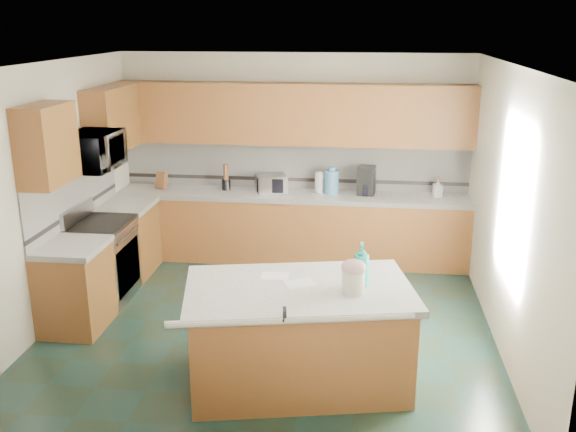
# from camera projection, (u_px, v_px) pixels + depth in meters

# --- Properties ---
(floor) EXTENTS (4.60, 4.60, 0.00)m
(floor) POSITION_uv_depth(u_px,v_px,m) (270.00, 327.00, 6.76)
(floor) COLOR black
(floor) RESTS_ON ground
(ceiling) EXTENTS (4.60, 4.60, 0.00)m
(ceiling) POSITION_uv_depth(u_px,v_px,m) (268.00, 64.00, 5.97)
(ceiling) COLOR white
(ceiling) RESTS_ON ground
(wall_back) EXTENTS (4.60, 0.04, 2.70)m
(wall_back) POSITION_uv_depth(u_px,v_px,m) (294.00, 156.00, 8.56)
(wall_back) COLOR white
(wall_back) RESTS_ON ground
(wall_front) EXTENTS (4.60, 0.04, 2.70)m
(wall_front) POSITION_uv_depth(u_px,v_px,m) (216.00, 301.00, 4.16)
(wall_front) COLOR white
(wall_front) RESTS_ON ground
(wall_left) EXTENTS (0.04, 4.60, 2.70)m
(wall_left) POSITION_uv_depth(u_px,v_px,m) (47.00, 196.00, 6.63)
(wall_left) COLOR white
(wall_left) RESTS_ON ground
(wall_right) EXTENTS (0.04, 4.60, 2.70)m
(wall_right) POSITION_uv_depth(u_px,v_px,m) (510.00, 212.00, 6.10)
(wall_right) COLOR white
(wall_right) RESTS_ON ground
(back_base_cab) EXTENTS (4.60, 0.60, 0.86)m
(back_base_cab) POSITION_uv_depth(u_px,v_px,m) (292.00, 229.00, 8.53)
(back_base_cab) COLOR #4E3214
(back_base_cab) RESTS_ON ground
(back_countertop) EXTENTS (4.60, 0.64, 0.06)m
(back_countertop) POSITION_uv_depth(u_px,v_px,m) (292.00, 196.00, 8.40)
(back_countertop) COLOR white
(back_countertop) RESTS_ON back_base_cab
(back_upper_cab) EXTENTS (4.60, 0.33, 0.78)m
(back_upper_cab) POSITION_uv_depth(u_px,v_px,m) (293.00, 114.00, 8.22)
(back_upper_cab) COLOR #4E3214
(back_upper_cab) RESTS_ON wall_back
(back_backsplash) EXTENTS (4.60, 0.02, 0.63)m
(back_backsplash) POSITION_uv_depth(u_px,v_px,m) (294.00, 165.00, 8.57)
(back_backsplash) COLOR silver
(back_backsplash) RESTS_ON back_countertop
(back_accent_band) EXTENTS (4.60, 0.01, 0.05)m
(back_accent_band) POSITION_uv_depth(u_px,v_px,m) (294.00, 179.00, 8.62)
(back_accent_band) COLOR black
(back_accent_band) RESTS_ON back_countertop
(left_base_cab_rear) EXTENTS (0.60, 0.82, 0.86)m
(left_base_cab_rear) POSITION_uv_depth(u_px,v_px,m) (128.00, 240.00, 8.09)
(left_base_cab_rear) COLOR #4E3214
(left_base_cab_rear) RESTS_ON ground
(left_counter_rear) EXTENTS (0.64, 0.82, 0.06)m
(left_counter_rear) POSITION_uv_depth(u_px,v_px,m) (125.00, 206.00, 7.95)
(left_counter_rear) COLOR white
(left_counter_rear) RESTS_ON left_base_cab_rear
(left_base_cab_front) EXTENTS (0.60, 0.72, 0.86)m
(left_base_cab_front) POSITION_uv_depth(u_px,v_px,m) (75.00, 289.00, 6.63)
(left_base_cab_front) COLOR #4E3214
(left_base_cab_front) RESTS_ON ground
(left_counter_front) EXTENTS (0.64, 0.72, 0.06)m
(left_counter_front) POSITION_uv_depth(u_px,v_px,m) (71.00, 247.00, 6.50)
(left_counter_front) COLOR white
(left_counter_front) RESTS_ON left_base_cab_front
(left_backsplash) EXTENTS (0.02, 2.30, 0.63)m
(left_backsplash) POSITION_uv_depth(u_px,v_px,m) (74.00, 193.00, 7.18)
(left_backsplash) COLOR silver
(left_backsplash) RESTS_ON wall_left
(left_accent_band) EXTENTS (0.01, 2.30, 0.05)m
(left_accent_band) POSITION_uv_depth(u_px,v_px,m) (77.00, 210.00, 7.24)
(left_accent_band) COLOR black
(left_accent_band) RESTS_ON wall_left
(left_upper_cab_rear) EXTENTS (0.33, 1.09, 0.78)m
(left_upper_cab_rear) POSITION_uv_depth(u_px,v_px,m) (112.00, 119.00, 7.78)
(left_upper_cab_rear) COLOR #4E3214
(left_upper_cab_rear) RESTS_ON wall_left
(left_upper_cab_front) EXTENTS (0.33, 0.72, 0.78)m
(left_upper_cab_front) POSITION_uv_depth(u_px,v_px,m) (47.00, 145.00, 6.20)
(left_upper_cab_front) COLOR #4E3214
(left_upper_cab_front) RESTS_ON wall_left
(range_body) EXTENTS (0.60, 0.76, 0.88)m
(range_body) POSITION_uv_depth(u_px,v_px,m) (103.00, 262.00, 7.33)
(range_body) COLOR #B7B7BC
(range_body) RESTS_ON ground
(range_oven_door) EXTENTS (0.02, 0.68, 0.55)m
(range_oven_door) POSITION_uv_depth(u_px,v_px,m) (128.00, 267.00, 7.31)
(range_oven_door) COLOR black
(range_oven_door) RESTS_ON range_body
(range_cooktop) EXTENTS (0.62, 0.78, 0.04)m
(range_cooktop) POSITION_uv_depth(u_px,v_px,m) (100.00, 224.00, 7.20)
(range_cooktop) COLOR black
(range_cooktop) RESTS_ON range_body
(range_handle) EXTENTS (0.02, 0.66, 0.02)m
(range_handle) POSITION_uv_depth(u_px,v_px,m) (128.00, 235.00, 7.20)
(range_handle) COLOR #B7B7BC
(range_handle) RESTS_ON range_body
(range_backguard) EXTENTS (0.06, 0.76, 0.18)m
(range_backguard) POSITION_uv_depth(u_px,v_px,m) (77.00, 213.00, 7.19)
(range_backguard) COLOR #B7B7BC
(range_backguard) RESTS_ON range_body
(microwave) EXTENTS (0.50, 0.73, 0.41)m
(microwave) POSITION_uv_depth(u_px,v_px,m) (93.00, 151.00, 6.95)
(microwave) COLOR #B7B7BC
(microwave) RESTS_ON wall_left
(island_base) EXTENTS (2.00, 1.40, 0.86)m
(island_base) POSITION_uv_depth(u_px,v_px,m) (299.00, 339.00, 5.60)
(island_base) COLOR #4E3214
(island_base) RESTS_ON ground
(island_top) EXTENTS (2.12, 1.51, 0.06)m
(island_top) POSITION_uv_depth(u_px,v_px,m) (299.00, 290.00, 5.47)
(island_top) COLOR white
(island_top) RESTS_ON island_base
(island_bullnose) EXTENTS (1.90, 0.45, 0.06)m
(island_bullnose) POSITION_uv_depth(u_px,v_px,m) (291.00, 320.00, 4.93)
(island_bullnose) COLOR white
(island_bullnose) RESTS_ON island_base
(treat_jar) EXTENTS (0.23, 0.23, 0.20)m
(treat_jar) POSITION_uv_depth(u_px,v_px,m) (353.00, 282.00, 5.31)
(treat_jar) COLOR silver
(treat_jar) RESTS_ON island_top
(treat_jar_lid) EXTENTS (0.21, 0.21, 0.13)m
(treat_jar_lid) POSITION_uv_depth(u_px,v_px,m) (354.00, 267.00, 5.27)
(treat_jar_lid) COLOR #CC98A3
(treat_jar_lid) RESTS_ON treat_jar
(treat_jar_knob) EXTENTS (0.07, 0.02, 0.02)m
(treat_jar_knob) POSITION_uv_depth(u_px,v_px,m) (354.00, 262.00, 5.26)
(treat_jar_knob) COLOR tan
(treat_jar_knob) RESTS_ON treat_jar_lid
(treat_jar_knob_end_l) EXTENTS (0.04, 0.04, 0.04)m
(treat_jar_knob_end_l) POSITION_uv_depth(u_px,v_px,m) (350.00, 262.00, 5.27)
(treat_jar_knob_end_l) COLOR tan
(treat_jar_knob_end_l) RESTS_ON treat_jar_lid
(treat_jar_knob_end_r) EXTENTS (0.04, 0.04, 0.04)m
(treat_jar_knob_end_r) POSITION_uv_depth(u_px,v_px,m) (358.00, 262.00, 5.26)
(treat_jar_knob_end_r) COLOR tan
(treat_jar_knob_end_r) RESTS_ON treat_jar_lid
(soap_bottle_island) EXTENTS (0.15, 0.15, 0.39)m
(soap_bottle_island) POSITION_uv_depth(u_px,v_px,m) (361.00, 264.00, 5.43)
(soap_bottle_island) COLOR teal
(soap_bottle_island) RESTS_ON island_top
(paper_sheet_a) EXTENTS (0.30, 0.27, 0.00)m
(paper_sheet_a) POSITION_uv_depth(u_px,v_px,m) (299.00, 283.00, 5.54)
(paper_sheet_a) COLOR white
(paper_sheet_a) RESTS_ON island_top
(paper_sheet_b) EXTENTS (0.25, 0.19, 0.00)m
(paper_sheet_b) POSITION_uv_depth(u_px,v_px,m) (275.00, 276.00, 5.69)
(paper_sheet_b) COLOR white
(paper_sheet_b) RESTS_ON island_top
(clamp_body) EXTENTS (0.04, 0.10, 0.08)m
(clamp_body) POSITION_uv_depth(u_px,v_px,m) (285.00, 314.00, 4.94)
(clamp_body) COLOR black
(clamp_body) RESTS_ON island_top
(clamp_handle) EXTENTS (0.01, 0.06, 0.01)m
(clamp_handle) POSITION_uv_depth(u_px,v_px,m) (284.00, 319.00, 4.89)
(clamp_handle) COLOR black
(clamp_handle) RESTS_ON island_top
(knife_block) EXTENTS (0.15, 0.18, 0.24)m
(knife_block) POSITION_uv_depth(u_px,v_px,m) (162.00, 180.00, 8.60)
(knife_block) COLOR #472814
(knife_block) RESTS_ON back_countertop
(utensil_crock) EXTENTS (0.11, 0.11, 0.14)m
(utensil_crock) POSITION_uv_depth(u_px,v_px,m) (226.00, 185.00, 8.54)
(utensil_crock) COLOR black
(utensil_crock) RESTS_ON back_countertop
(utensil_bundle) EXTENTS (0.07, 0.07, 0.21)m
(utensil_bundle) POSITION_uv_depth(u_px,v_px,m) (226.00, 172.00, 8.49)
(utensil_bundle) COLOR #472814
(utensil_bundle) RESTS_ON utensil_crock
(toaster_oven) EXTENTS (0.45, 0.38, 0.22)m
(toaster_oven) POSITION_uv_depth(u_px,v_px,m) (271.00, 184.00, 8.43)
(toaster_oven) COLOR #B7B7BC
(toaster_oven) RESTS_ON back_countertop
(toaster_oven_door) EXTENTS (0.35, 0.01, 0.18)m
(toaster_oven_door) POSITION_uv_depth(u_px,v_px,m) (270.00, 186.00, 8.31)
(toaster_oven_door) COLOR black
(toaster_oven_door) RESTS_ON toaster_oven
(paper_towel) EXTENTS (0.12, 0.12, 0.27)m
(paper_towel) POSITION_uv_depth(u_px,v_px,m) (319.00, 182.00, 8.40)
(paper_towel) COLOR white
(paper_towel) RESTS_ON back_countertop
(paper_towel_base) EXTENTS (0.18, 0.18, 0.01)m
(paper_towel_base) POSITION_uv_depth(u_px,v_px,m) (319.00, 192.00, 8.44)
(paper_towel_base) COLOR #B7B7BC
(paper_towel_base) RESTS_ON back_countertop
(water_jug) EXTENTS (0.19, 0.19, 0.31)m
(water_jug) POSITION_uv_depth(u_px,v_px,m) (332.00, 182.00, 8.34)
(water_jug) COLOR teal
(water_jug) RESTS_ON back_countertop
(water_jug_neck) EXTENTS (0.09, 0.09, 0.04)m
(water_jug_neck) POSITION_uv_depth(u_px,v_px,m) (332.00, 169.00, 8.29)
(water_jug_neck) COLOR teal
(water_jug_neck) RESTS_ON water_jug
(coffee_maker) EXTENTS (0.25, 0.27, 0.37)m
(coffee_maker) POSITION_uv_depth(u_px,v_px,m) (366.00, 180.00, 8.30)
(coffee_maker) COLOR black
(coffee_maker) RESTS_ON back_countertop
(coffee_carafe) EXTENTS (0.15, 0.15, 0.15)m
(coffee_carafe) POSITION_uv_depth(u_px,v_px,m) (366.00, 190.00, 8.28)
(coffee_carafe) COLOR black
(coffee_carafe) RESTS_ON back_countertop
(soap_bottle_back) EXTENTS (0.12, 0.13, 0.24)m
(soap_bottle_back) POSITION_uv_depth(u_px,v_px,m) (438.00, 188.00, 8.19)
(soap_bottle_back) COLOR white
(soap_bottle_back) RESTS_ON back_countertop
(soap_back_cap) EXTENTS (0.02, 0.02, 0.03)m
(soap_back_cap) POSITION_uv_depth(u_px,v_px,m) (438.00, 177.00, 8.15)
(soap_back_cap) COLOR red
(soap_back_cap) RESTS_ON soap_bottle_back
(window_light_proxy) EXTENTS (0.02, 1.40, 1.10)m
(window_light_proxy) POSITION_uv_depth(u_px,v_px,m) (513.00, 202.00, 5.87)
(window_light_proxy) COLOR white
(window_light_proxy) RESTS_ON wall_right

